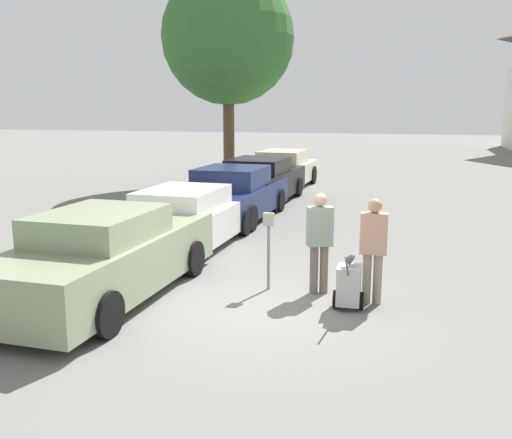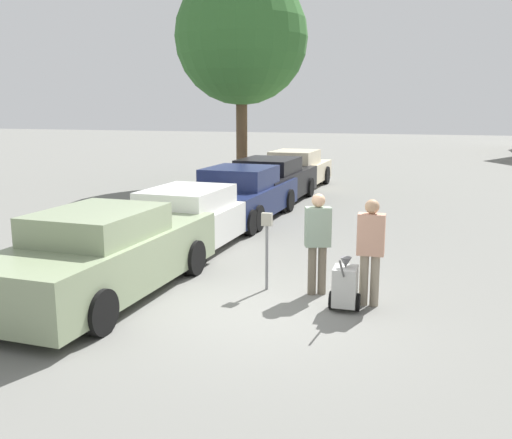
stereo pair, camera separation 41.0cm
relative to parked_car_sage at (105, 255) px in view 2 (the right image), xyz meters
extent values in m
plane|color=slate|center=(2.61, 0.06, -0.70)|extent=(120.00, 120.00, 0.00)
cube|color=gray|center=(0.00, 0.03, -0.10)|extent=(1.94, 4.95, 0.84)
cube|color=gray|center=(0.00, -0.16, 0.56)|extent=(1.65, 2.10, 0.46)
cylinder|color=black|center=(-0.85, 1.58, -0.37)|extent=(0.20, 0.66, 0.66)
cylinder|color=black|center=(0.93, 1.53, -0.37)|extent=(0.20, 0.66, 0.66)
cylinder|color=black|center=(0.85, -1.51, -0.37)|extent=(0.20, 0.66, 0.66)
cube|color=silver|center=(0.00, 3.49, -0.16)|extent=(1.88, 5.05, 0.73)
cube|color=silver|center=(0.00, 3.29, 0.44)|extent=(1.60, 2.14, 0.46)
cylinder|color=black|center=(-0.82, 5.07, -0.38)|extent=(0.20, 0.65, 0.64)
cylinder|color=black|center=(0.90, 5.02, -0.38)|extent=(0.20, 0.65, 0.64)
cylinder|color=black|center=(-0.90, 1.96, -0.38)|extent=(0.20, 0.65, 0.64)
cylinder|color=black|center=(0.82, 1.92, -0.38)|extent=(0.20, 0.65, 0.64)
cube|color=#19234C|center=(0.00, 7.03, -0.15)|extent=(2.07, 4.80, 0.74)
cube|color=#19234C|center=(0.00, 6.84, 0.50)|extent=(1.77, 2.04, 0.55)
cylinder|color=black|center=(-0.92, 8.53, -0.36)|extent=(0.20, 0.68, 0.67)
cylinder|color=black|center=(0.99, 8.48, -0.36)|extent=(0.20, 0.68, 0.67)
cylinder|color=black|center=(-0.99, 5.59, -0.36)|extent=(0.20, 0.68, 0.67)
cylinder|color=black|center=(0.92, 5.54, -0.36)|extent=(0.20, 0.68, 0.67)
cube|color=black|center=(0.00, 9.92, -0.11)|extent=(2.04, 5.32, 0.81)
cube|color=black|center=(0.00, 9.71, 0.53)|extent=(1.73, 2.26, 0.47)
cylinder|color=black|center=(-0.89, 11.58, -0.37)|extent=(0.20, 0.67, 0.66)
cylinder|color=black|center=(0.98, 11.53, -0.37)|extent=(0.20, 0.67, 0.66)
cylinder|color=black|center=(-0.97, 8.31, -0.37)|extent=(0.20, 0.67, 0.66)
cylinder|color=black|center=(0.89, 8.26, -0.37)|extent=(0.20, 0.67, 0.66)
cube|color=beige|center=(0.00, 13.49, -0.14)|extent=(1.91, 5.01, 0.72)
cube|color=beige|center=(0.00, 13.29, 0.49)|extent=(1.62, 2.12, 0.54)
cylinder|color=black|center=(-0.83, 15.05, -0.34)|extent=(0.20, 0.72, 0.72)
cylinder|color=black|center=(0.91, 15.01, -0.34)|extent=(0.20, 0.72, 0.72)
cylinder|color=black|center=(-0.91, 11.98, -0.34)|extent=(0.20, 0.72, 0.72)
cylinder|color=black|center=(0.83, 11.93, -0.34)|extent=(0.20, 0.72, 0.72)
cylinder|color=slate|center=(2.47, 1.10, -0.14)|extent=(0.05, 0.05, 1.13)
cube|color=gray|center=(2.47, 1.10, 0.54)|extent=(0.18, 0.09, 0.22)
cylinder|color=#665B4C|center=(3.42, 1.14, -0.28)|extent=(0.14, 0.14, 0.83)
cylinder|color=#665B4C|center=(3.26, 1.08, -0.28)|extent=(0.14, 0.14, 0.83)
cube|color=gray|center=(3.34, 1.11, 0.46)|extent=(0.47, 0.36, 0.66)
sphere|color=tan|center=(3.34, 1.11, 0.90)|extent=(0.23, 0.23, 0.23)
cylinder|color=gray|center=(4.33, 0.82, -0.29)|extent=(0.14, 0.14, 0.83)
cylinder|color=gray|center=(4.16, 0.81, -0.29)|extent=(0.14, 0.14, 0.83)
cube|color=tan|center=(4.24, 0.81, 0.46)|extent=(0.43, 0.23, 0.66)
sphere|color=tan|center=(4.24, 0.81, 0.90)|extent=(0.22, 0.22, 0.22)
cube|color=#B2B2AD|center=(3.91, 0.49, -0.32)|extent=(0.37, 0.45, 0.60)
cone|color=#59595B|center=(3.91, 0.49, 0.06)|extent=(0.18, 0.18, 0.16)
cylinder|color=#4C4C4C|center=(3.92, 0.02, 0.08)|extent=(0.05, 0.59, 0.43)
cylinder|color=black|center=(3.70, 0.49, -0.56)|extent=(0.06, 0.28, 0.28)
cylinder|color=black|center=(4.12, 0.50, -0.56)|extent=(0.06, 0.28, 0.28)
cylinder|color=brown|center=(-2.22, 13.52, 1.07)|extent=(0.44, 0.44, 3.54)
sphere|color=#33662D|center=(-2.22, 13.52, 5.01)|extent=(5.09, 5.09, 5.09)
camera|label=1|loc=(4.73, -8.09, 2.41)|focal=40.00mm
camera|label=2|loc=(5.12, -7.97, 2.41)|focal=40.00mm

